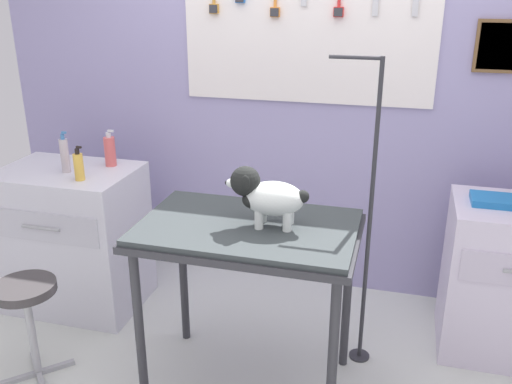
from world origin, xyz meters
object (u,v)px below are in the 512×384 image
at_px(spray_bottle_tall, 79,166).
at_px(stool, 27,303).
at_px(grooming_arm, 367,231).
at_px(dog, 266,195).
at_px(counter_left, 74,238).
at_px(grooming_table, 248,242).
at_px(cabinet_right, 511,280).

bearing_deg(spray_bottle_tall, stool, -90.30).
height_order(stool, spray_bottle_tall, spray_bottle_tall).
height_order(grooming_arm, dog, grooming_arm).
bearing_deg(stool, counter_left, 104.19).
height_order(grooming_table, cabinet_right, grooming_table).
relative_size(grooming_arm, counter_left, 1.82).
height_order(dog, spray_bottle_tall, dog).
relative_size(grooming_table, stool, 1.90).
bearing_deg(counter_left, grooming_arm, -3.58).
relative_size(stool, spray_bottle_tall, 2.74).
bearing_deg(grooming_table, counter_left, 159.83).
distance_m(grooming_arm, cabinet_right, 0.88).
bearing_deg(stool, grooming_arm, 20.44).
bearing_deg(spray_bottle_tall, counter_left, 143.72).
height_order(cabinet_right, spray_bottle_tall, spray_bottle_tall).
distance_m(grooming_table, grooming_arm, 0.63).
xyz_separation_m(grooming_table, cabinet_right, (1.28, 0.65, -0.37)).
bearing_deg(counter_left, grooming_table, -20.17).
xyz_separation_m(dog, cabinet_right, (1.20, 0.64, -0.60)).
height_order(dog, cabinet_right, dog).
distance_m(dog, stool, 1.32).
distance_m(grooming_arm, dog, 0.62).
height_order(grooming_table, grooming_arm, grooming_arm).
xyz_separation_m(grooming_table, spray_bottle_tall, (-1.07, 0.33, 0.17)).
bearing_deg(stool, dog, 12.47).
height_order(grooming_arm, spray_bottle_tall, grooming_arm).
bearing_deg(dog, counter_left, 161.33).
distance_m(counter_left, spray_bottle_tall, 0.57).
height_order(counter_left, spray_bottle_tall, spray_bottle_tall).
bearing_deg(grooming_arm, grooming_table, -146.26).
xyz_separation_m(cabinet_right, stool, (-2.35, -0.89, 0.01)).
relative_size(dog, cabinet_right, 0.45).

